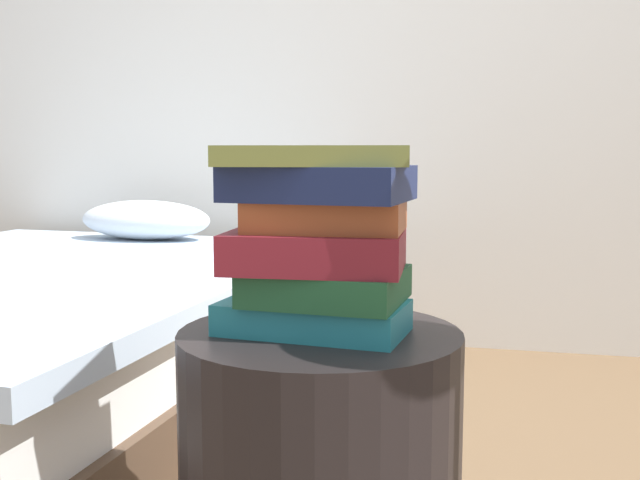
{
  "coord_description": "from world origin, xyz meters",
  "views": [
    {
      "loc": [
        0.27,
        -1.16,
        0.82
      ],
      "look_at": [
        0.0,
        0.0,
        0.68
      ],
      "focal_mm": 41.89,
      "sensor_mm": 36.0,
      "label": 1
    }
  ],
  "objects_px": {
    "book_navy": "(322,183)",
    "book_rust": "(326,216)",
    "book_forest": "(326,286)",
    "book_olive": "(314,156)",
    "book_maroon": "(316,251)",
    "bed": "(22,340)",
    "book_teal": "(313,317)"
  },
  "relations": [
    {
      "from": "book_navy",
      "to": "book_rust",
      "type": "bearing_deg",
      "value": -19.73
    },
    {
      "from": "book_forest",
      "to": "book_olive",
      "type": "relative_size",
      "value": 0.82
    },
    {
      "from": "book_maroon",
      "to": "book_rust",
      "type": "xyz_separation_m",
      "value": [
        0.02,
        0.01,
        0.06
      ]
    },
    {
      "from": "bed",
      "to": "book_rust",
      "type": "bearing_deg",
      "value": -32.98
    },
    {
      "from": "book_teal",
      "to": "book_forest",
      "type": "distance_m",
      "value": 0.06
    },
    {
      "from": "book_navy",
      "to": "book_olive",
      "type": "xyz_separation_m",
      "value": [
        -0.01,
        -0.01,
        0.04
      ]
    },
    {
      "from": "book_teal",
      "to": "book_rust",
      "type": "xyz_separation_m",
      "value": [
        0.02,
        0.01,
        0.16
      ]
    },
    {
      "from": "book_maroon",
      "to": "book_rust",
      "type": "distance_m",
      "value": 0.06
    },
    {
      "from": "bed",
      "to": "book_rust",
      "type": "distance_m",
      "value": 1.52
    },
    {
      "from": "book_olive",
      "to": "bed",
      "type": "bearing_deg",
      "value": 134.83
    },
    {
      "from": "book_forest",
      "to": "book_teal",
      "type": "bearing_deg",
      "value": -157.76
    },
    {
      "from": "book_maroon",
      "to": "book_navy",
      "type": "bearing_deg",
      "value": 59.37
    },
    {
      "from": "book_teal",
      "to": "book_navy",
      "type": "distance_m",
      "value": 0.22
    },
    {
      "from": "bed",
      "to": "book_navy",
      "type": "height_order",
      "value": "book_navy"
    },
    {
      "from": "book_navy",
      "to": "book_olive",
      "type": "relative_size",
      "value": 0.94
    },
    {
      "from": "book_teal",
      "to": "book_rust",
      "type": "relative_size",
      "value": 1.21
    },
    {
      "from": "bed",
      "to": "book_forest",
      "type": "height_order",
      "value": "book_forest"
    },
    {
      "from": "book_maroon",
      "to": "book_rust",
      "type": "bearing_deg",
      "value": 26.63
    },
    {
      "from": "book_rust",
      "to": "book_navy",
      "type": "height_order",
      "value": "book_navy"
    },
    {
      "from": "book_rust",
      "to": "bed",
      "type": "bearing_deg",
      "value": 141.83
    },
    {
      "from": "bed",
      "to": "book_olive",
      "type": "relative_size",
      "value": 7.09
    },
    {
      "from": "book_navy",
      "to": "book_olive",
      "type": "distance_m",
      "value": 0.05
    },
    {
      "from": "bed",
      "to": "book_navy",
      "type": "xyz_separation_m",
      "value": [
        1.15,
        -0.85,
        0.54
      ]
    },
    {
      "from": "book_forest",
      "to": "book_maroon",
      "type": "distance_m",
      "value": 0.06
    },
    {
      "from": "book_teal",
      "to": "book_olive",
      "type": "bearing_deg",
      "value": 10.73
    },
    {
      "from": "book_teal",
      "to": "book_forest",
      "type": "bearing_deg",
      "value": 23.8
    },
    {
      "from": "book_teal",
      "to": "book_olive",
      "type": "height_order",
      "value": "book_olive"
    },
    {
      "from": "bed",
      "to": "book_maroon",
      "type": "relative_size",
      "value": 7.49
    },
    {
      "from": "book_teal",
      "to": "book_olive",
      "type": "xyz_separation_m",
      "value": [
        0.0,
        0.0,
        0.26
      ]
    },
    {
      "from": "bed",
      "to": "book_forest",
      "type": "relative_size",
      "value": 8.59
    },
    {
      "from": "book_rust",
      "to": "book_navy",
      "type": "distance_m",
      "value": 0.05
    },
    {
      "from": "book_teal",
      "to": "book_maroon",
      "type": "distance_m",
      "value": 0.11
    }
  ]
}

